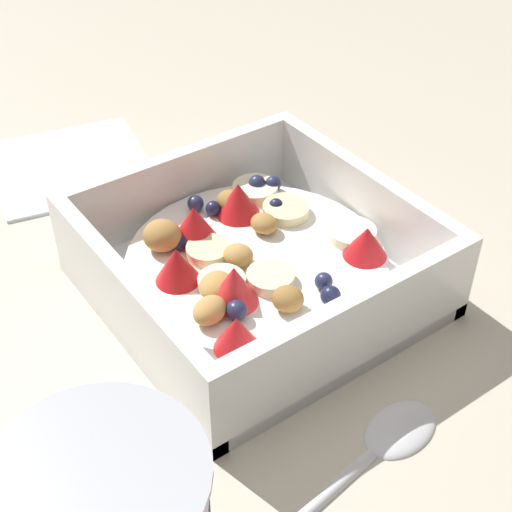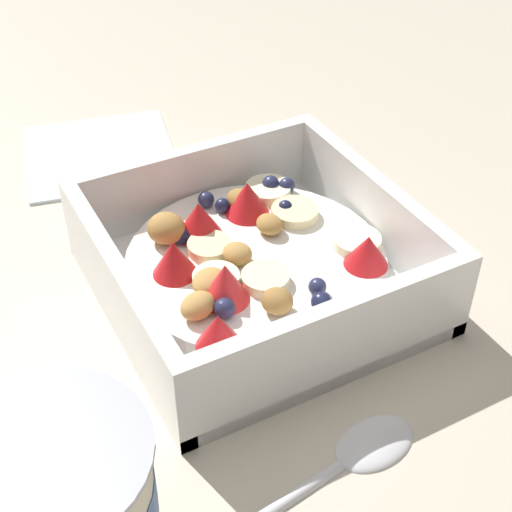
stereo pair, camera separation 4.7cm
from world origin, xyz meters
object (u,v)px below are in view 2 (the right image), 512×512
fruit_bowl (254,266)px  spoon (337,464)px  folded_napkin (100,152)px  yogurt_cup (54,505)px

fruit_bowl → spoon: bearing=169.3°
spoon → folded_napkin: spoon is taller
yogurt_cup → folded_napkin: size_ratio=0.78×
fruit_bowl → spoon: size_ratio=1.09×
fruit_bowl → folded_napkin: fruit_bowl is taller
spoon → yogurt_cup: yogurt_cup is taller
folded_napkin → fruit_bowl: bearing=-171.1°
spoon → folded_napkin: 0.35m
spoon → folded_napkin: size_ratio=1.45×
fruit_bowl → yogurt_cup: (-0.12, 0.16, 0.02)m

